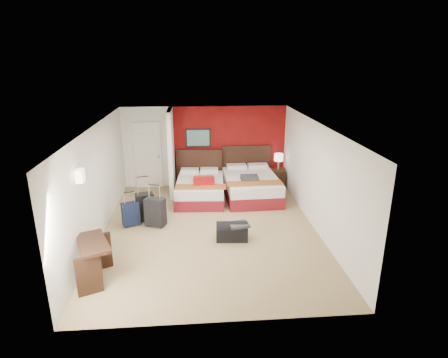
{
  "coord_description": "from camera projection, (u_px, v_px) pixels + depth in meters",
  "views": [
    {
      "loc": [
        -0.32,
        -8.05,
        3.96
      ],
      "look_at": [
        0.4,
        0.8,
        1.0
      ],
      "focal_mm": 29.92,
      "sensor_mm": 36.0,
      "label": 1
    }
  ],
  "objects": [
    {
      "name": "ground",
      "position": [
        210.0,
        230.0,
        8.88
      ],
      "size": [
        6.5,
        6.5,
        0.0
      ],
      "primitive_type": "plane",
      "color": "tan",
      "rests_on": "ground"
    },
    {
      "name": "bed_left",
      "position": [
        200.0,
        190.0,
        10.68
      ],
      "size": [
        1.45,
        1.98,
        0.57
      ],
      "primitive_type": "cube",
      "rotation": [
        0.0,
        0.0,
        -0.06
      ],
      "color": "silver",
      "rests_on": "ground"
    },
    {
      "name": "room_walls",
      "position": [
        153.0,
        164.0,
        9.72
      ],
      "size": [
        5.02,
        6.52,
        2.5
      ],
      "color": "white",
      "rests_on": "ground"
    },
    {
      "name": "red_accent_panel",
      "position": [
        229.0,
        147.0,
        11.6
      ],
      "size": [
        3.5,
        0.04,
        2.5
      ],
      "primitive_type": "cube",
      "color": "maroon",
      "rests_on": "ground"
    },
    {
      "name": "jacket_draped",
      "position": [
        239.0,
        225.0,
        8.26
      ],
      "size": [
        0.49,
        0.44,
        0.06
      ],
      "primitive_type": "cube",
      "rotation": [
        0.0,
        0.0,
        0.22
      ],
      "color": "#36373B",
      "rests_on": "duffel_bag"
    },
    {
      "name": "entry_door",
      "position": [
        148.0,
        155.0,
        11.45
      ],
      "size": [
        0.82,
        0.06,
        2.05
      ],
      "primitive_type": "cube",
      "color": "silver",
      "rests_on": "ground"
    },
    {
      "name": "nightstand",
      "position": [
        278.0,
        178.0,
        11.62
      ],
      "size": [
        0.48,
        0.48,
        0.6
      ],
      "primitive_type": "cube",
      "rotation": [
        0.0,
        0.0,
        -0.12
      ],
      "color": "black",
      "rests_on": "ground"
    },
    {
      "name": "suitcase_black",
      "position": [
        145.0,
        208.0,
        9.29
      ],
      "size": [
        0.51,
        0.4,
        0.68
      ],
      "primitive_type": "cube",
      "rotation": [
        0.0,
        0.0,
        0.28
      ],
      "color": "black",
      "rests_on": "ground"
    },
    {
      "name": "desk",
      "position": [
        95.0,
        261.0,
        6.76
      ],
      "size": [
        0.83,
        1.07,
        0.8
      ],
      "primitive_type": "cube",
      "rotation": [
        0.0,
        0.0,
        0.42
      ],
      "color": "black",
      "rests_on": "ground"
    },
    {
      "name": "suitcase_charcoal",
      "position": [
        155.0,
        213.0,
        8.98
      ],
      "size": [
        0.53,
        0.43,
        0.68
      ],
      "primitive_type": "cube",
      "rotation": [
        0.0,
        0.0,
        -0.37
      ],
      "color": "black",
      "rests_on": "ground"
    },
    {
      "name": "duffel_bag",
      "position": [
        232.0,
        232.0,
        8.36
      ],
      "size": [
        0.72,
        0.42,
        0.36
      ],
      "primitive_type": "cube",
      "rotation": [
        0.0,
        0.0,
        -0.06
      ],
      "color": "black",
      "rests_on": "ground"
    },
    {
      "name": "table_lamp",
      "position": [
        279.0,
        162.0,
        11.44
      ],
      "size": [
        0.36,
        0.36,
        0.49
      ],
      "primitive_type": "cylinder",
      "rotation": [
        0.0,
        0.0,
        0.38
      ],
      "color": "silver",
      "rests_on": "nightstand"
    },
    {
      "name": "jacket_bundle",
      "position": [
        249.0,
        178.0,
        10.42
      ],
      "size": [
        0.49,
        0.39,
        0.12
      ],
      "primitive_type": "cube",
      "rotation": [
        0.0,
        0.0,
        -0.02
      ],
      "color": "#35353A",
      "rests_on": "bed_right"
    },
    {
      "name": "suitcase_navy",
      "position": [
        131.0,
        215.0,
        9.01
      ],
      "size": [
        0.46,
        0.38,
        0.56
      ],
      "primitive_type": "cube",
      "rotation": [
        0.0,
        0.0,
        0.38
      ],
      "color": "black",
      "rests_on": "ground"
    },
    {
      "name": "partition_wall",
      "position": [
        171.0,
        153.0,
        10.88
      ],
      "size": [
        0.12,
        1.2,
        2.5
      ],
      "primitive_type": "cube",
      "color": "silver",
      "rests_on": "ground"
    },
    {
      "name": "bed_right",
      "position": [
        251.0,
        187.0,
        10.83
      ],
      "size": [
        1.55,
        2.17,
        0.64
      ],
      "primitive_type": "cube",
      "rotation": [
        0.0,
        0.0,
        0.03
      ],
      "color": "silver",
      "rests_on": "ground"
    },
    {
      "name": "red_suitcase_open",
      "position": [
        204.0,
        180.0,
        10.49
      ],
      "size": [
        0.6,
        0.82,
        0.1
      ],
      "primitive_type": "cube",
      "rotation": [
        0.0,
        0.0,
        0.03
      ],
      "color": "#AA0F0E",
      "rests_on": "bed_left"
    }
  ]
}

